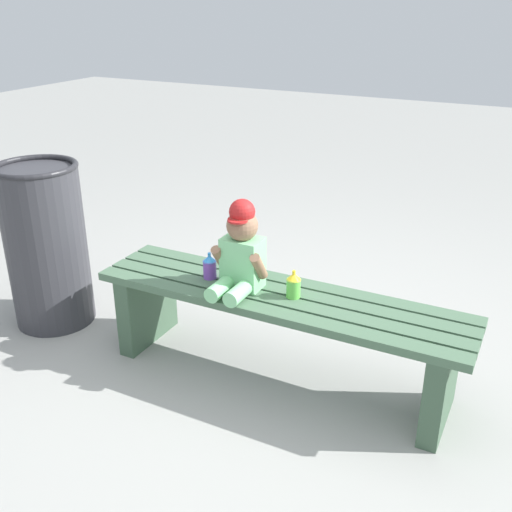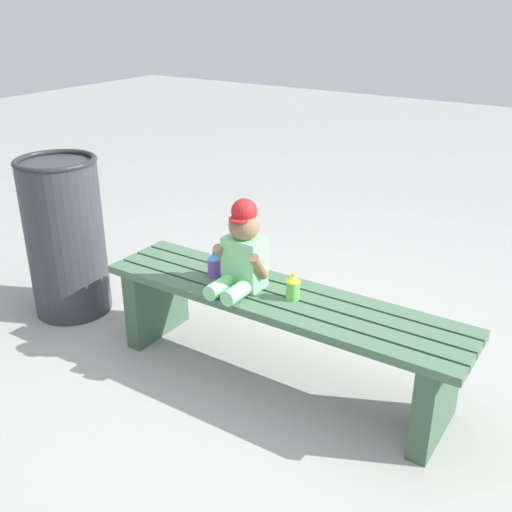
{
  "view_description": "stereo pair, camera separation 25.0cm",
  "coord_description": "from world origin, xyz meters",
  "px_view_note": "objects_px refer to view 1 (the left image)",
  "views": [
    {
      "loc": [
        0.95,
        -2.1,
        1.61
      ],
      "look_at": [
        -0.09,
        -0.05,
        0.6
      ],
      "focal_mm": 42.05,
      "sensor_mm": 36.0,
      "label": 1
    },
    {
      "loc": [
        1.17,
        -1.97,
        1.61
      ],
      "look_at": [
        -0.09,
        -0.05,
        0.6
      ],
      "focal_mm": 42.05,
      "sensor_mm": 36.0,
      "label": 2
    }
  ],
  "objects_px": {
    "child_figure": "(240,251)",
    "sippy_cup_left": "(210,266)",
    "park_bench": "(278,320)",
    "trash_bin": "(46,245)",
    "sippy_cup_right": "(294,284)"
  },
  "relations": [
    {
      "from": "park_bench",
      "to": "sippy_cup_left",
      "type": "distance_m",
      "value": 0.4
    },
    {
      "from": "child_figure",
      "to": "trash_bin",
      "type": "distance_m",
      "value": 1.13
    },
    {
      "from": "park_bench",
      "to": "sippy_cup_right",
      "type": "bearing_deg",
      "value": 2.87
    },
    {
      "from": "park_bench",
      "to": "child_figure",
      "type": "distance_m",
      "value": 0.35
    },
    {
      "from": "park_bench",
      "to": "trash_bin",
      "type": "distance_m",
      "value": 1.29
    },
    {
      "from": "park_bench",
      "to": "sippy_cup_right",
      "type": "relative_size",
      "value": 13.48
    },
    {
      "from": "sippy_cup_left",
      "to": "trash_bin",
      "type": "distance_m",
      "value": 0.94
    },
    {
      "from": "child_figure",
      "to": "sippy_cup_left",
      "type": "distance_m",
      "value": 0.21
    },
    {
      "from": "sippy_cup_left",
      "to": "sippy_cup_right",
      "type": "bearing_deg",
      "value": 0.0
    },
    {
      "from": "sippy_cup_right",
      "to": "park_bench",
      "type": "bearing_deg",
      "value": -177.13
    },
    {
      "from": "sippy_cup_left",
      "to": "sippy_cup_right",
      "type": "height_order",
      "value": "same"
    },
    {
      "from": "child_figure",
      "to": "sippy_cup_left",
      "type": "xyz_separation_m",
      "value": [
        -0.17,
        0.03,
        -0.12
      ]
    },
    {
      "from": "sippy_cup_left",
      "to": "trash_bin",
      "type": "height_order",
      "value": "trash_bin"
    },
    {
      "from": "child_figure",
      "to": "trash_bin",
      "type": "bearing_deg",
      "value": -178.34
    },
    {
      "from": "sippy_cup_right",
      "to": "trash_bin",
      "type": "xyz_separation_m",
      "value": [
        -1.35,
        -0.06,
        -0.05
      ]
    }
  ]
}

